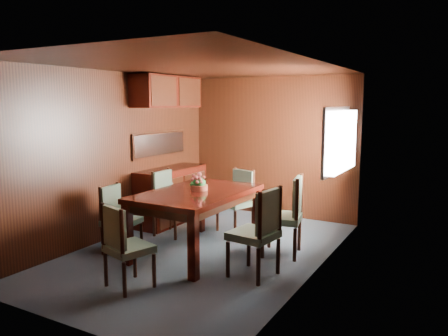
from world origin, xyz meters
The scene contains 11 objects.
ground centered at (0.00, 0.00, 0.00)m, with size 4.50×4.50×0.00m, color #323C45.
room_shell centered at (-0.10, 0.33, 1.63)m, with size 3.06×4.52×2.41m.
sideboard centered at (-1.25, 1.00, 0.45)m, with size 0.48×1.40×0.90m, color black.
dining_table centered at (-0.07, -0.05, 0.71)m, with size 1.12×1.77×0.82m.
chair_left_near centered at (-1.00, -0.55, 0.50)m, with size 0.45×0.47×0.89m.
chair_left_far centered at (-0.89, 0.42, 0.54)m, with size 0.44×0.46×0.97m.
chair_right_near centered at (0.99, -0.43, 0.57)m, with size 0.53×0.55×1.03m.
chair_right_far centered at (1.01, 0.42, 0.58)m, with size 0.57×0.58×1.04m.
chair_head centered at (-0.12, -1.41, 0.51)m, with size 0.54×0.53×0.92m.
chair_foot centered at (-0.06, 1.10, 0.53)m, with size 0.56×0.55×0.95m.
flower_centerpiece centered at (-0.07, 0.00, 0.94)m, with size 0.24×0.24×0.24m.
Camera 1 is at (2.95, -4.73, 1.94)m, focal length 35.00 mm.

